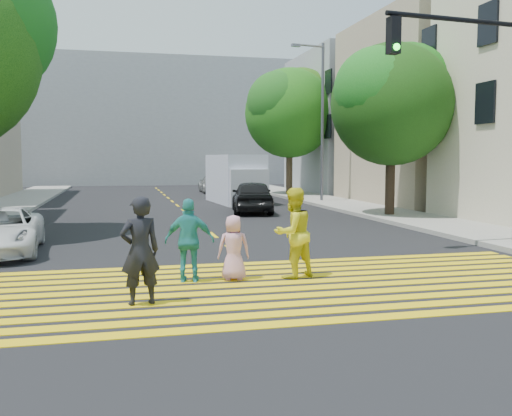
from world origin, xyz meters
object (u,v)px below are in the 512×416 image
object	(u,v)px
silver_car	(213,184)
dark_car_parked	(252,189)
pedestrian_extra	(190,241)
white_van	(236,180)
tree_right_far	(290,108)
tree_right_near	(393,98)
dark_car_near	(252,196)
pedestrian_man	(140,251)
traffic_signal	(486,93)
pedestrian_woman	(293,233)
pedestrian_child	(234,248)

from	to	relation	value
silver_car	dark_car_parked	size ratio (longest dim) A/B	1.12
pedestrian_extra	white_van	distance (m)	20.36
dark_car_parked	white_van	distance (m)	3.31
tree_right_far	white_van	world-z (taller)	tree_right_far
tree_right_near	dark_car_near	xyz separation A→B (m)	(-5.20, 3.49, -4.25)
dark_car_near	white_van	world-z (taller)	white_van
pedestrian_man	silver_car	distance (m)	31.94
tree_right_near	white_van	world-z (taller)	tree_right_near
tree_right_far	pedestrian_man	world-z (taller)	tree_right_far
dark_car_near	traffic_signal	distance (m)	12.74
silver_car	white_van	world-z (taller)	white_van
pedestrian_extra	white_van	world-z (taller)	white_van
pedestrian_extra	pedestrian_woman	bearing A→B (deg)	-169.90
pedestrian_man	pedestrian_extra	world-z (taller)	pedestrian_man
pedestrian_child	traffic_signal	world-z (taller)	traffic_signal
white_van	traffic_signal	world-z (taller)	traffic_signal
tree_right_far	pedestrian_child	xyz separation A→B (m)	(-8.87, -25.32, -5.13)
dark_car_near	pedestrian_extra	bearing A→B (deg)	81.65
pedestrian_woman	dark_car_parked	xyz separation A→B (m)	(4.36, 22.65, -0.29)
tree_right_near	dark_car_parked	world-z (taller)	tree_right_near
dark_car_near	white_van	bearing A→B (deg)	-84.43
tree_right_far	silver_car	world-z (taller)	tree_right_far
tree_right_far	pedestrian_child	size ratio (longest dim) A/B	6.36
tree_right_far	traffic_signal	distance (m)	22.86
dark_car_near	traffic_signal	xyz separation A→B (m)	(3.90, -11.60, 3.53)
silver_car	traffic_signal	bearing A→B (deg)	98.64
dark_car_parked	pedestrian_extra	bearing A→B (deg)	-98.67
pedestrian_extra	dark_car_near	bearing A→B (deg)	-96.38
pedestrian_child	traffic_signal	xyz separation A→B (m)	(7.58, 2.55, 3.61)
white_van	pedestrian_child	bearing A→B (deg)	-105.65
dark_car_near	dark_car_parked	world-z (taller)	dark_car_near
pedestrian_extra	traffic_signal	xyz separation A→B (m)	(8.48, 2.53, 3.43)
pedestrian_extra	silver_car	bearing A→B (deg)	-88.44
tree_right_near	pedestrian_man	bearing A→B (deg)	-131.47
tree_right_near	pedestrian_man	distance (m)	16.82
dark_car_parked	tree_right_near	bearing A→B (deg)	-67.37
tree_right_far	dark_car_near	size ratio (longest dim) A/B	1.94
dark_car_parked	white_van	world-z (taller)	white_van
tree_right_near	pedestrian_man	world-z (taller)	tree_right_near
pedestrian_man	pedestrian_woman	distance (m)	3.55
dark_car_near	tree_right_far	bearing A→B (deg)	-105.33
silver_car	dark_car_parked	distance (m)	7.24
white_van	pedestrian_man	bearing A→B (deg)	-109.74
dark_car_near	pedestrian_man	bearing A→B (deg)	79.96
tree_right_near	dark_car_near	world-z (taller)	tree_right_near
tree_right_near	dark_car_near	bearing A→B (deg)	146.07
pedestrian_man	dark_car_parked	bearing A→B (deg)	-119.31
white_van	dark_car_near	bearing A→B (deg)	-98.05
pedestrian_woman	silver_car	size ratio (longest dim) A/B	0.43
tree_right_far	pedestrian_extra	distance (m)	27.57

